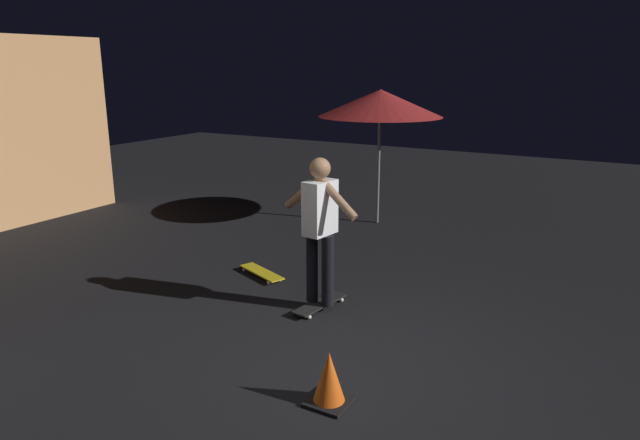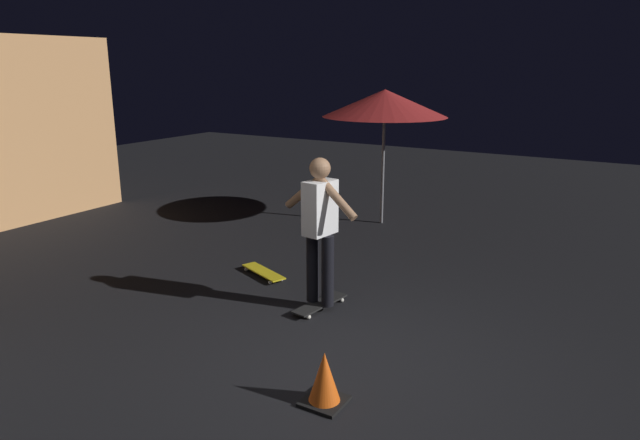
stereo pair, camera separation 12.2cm
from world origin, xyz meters
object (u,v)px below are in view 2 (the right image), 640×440
(skateboard_ridden, at_px, (320,304))
(traffic_cone, at_px, (325,380))
(patio_umbrella, at_px, (385,103))
(skater, at_px, (320,221))
(skateboard_spare, at_px, (263,272))

(skateboard_ridden, xyz_separation_m, traffic_cone, (-1.60, -1.00, 0.16))
(patio_umbrella, bearing_deg, traffic_cone, -159.83)
(patio_umbrella, xyz_separation_m, skateboard_ridden, (-3.70, -0.95, -2.02))
(skater, relative_size, traffic_cone, 3.63)
(patio_umbrella, bearing_deg, skateboard_ridden, -165.66)
(patio_umbrella, distance_m, skateboard_spare, 3.78)
(skater, bearing_deg, patio_umbrella, 14.34)
(skateboard_spare, bearing_deg, patio_umbrella, -4.05)
(patio_umbrella, xyz_separation_m, skateboard_spare, (-3.19, 0.23, -2.02))
(skateboard_ridden, bearing_deg, patio_umbrella, 14.34)
(skateboard_ridden, bearing_deg, skateboard_spare, 66.65)
(skater, bearing_deg, traffic_cone, -148.00)
(skateboard_ridden, distance_m, skateboard_spare, 1.28)
(patio_umbrella, height_order, traffic_cone, patio_umbrella)
(traffic_cone, bearing_deg, skateboard_ridden, 32.00)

